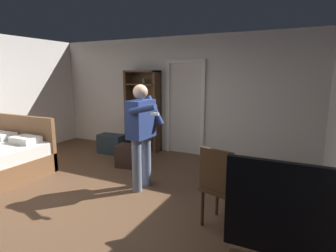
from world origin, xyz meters
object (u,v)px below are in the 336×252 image
Objects in this scene: bookshelf at (143,108)px; suitcase_dark at (112,144)px; bottle_on_table at (289,180)px; wooden_chair at (220,184)px; laptop at (271,182)px; suitcase_small at (129,156)px; side_table at (272,207)px; person_blue_shirt at (142,129)px.

suitcase_dark is (-0.50, -0.61, -0.80)m from bookshelf.
wooden_chair is at bearing 162.16° from bottle_on_table.
laptop is at bearing -19.12° from wooden_chair.
suitcase_small reaches higher than suitcase_dark.
side_table is 2.22m from person_blue_shirt.
bookshelf is at bearing 99.36° from suitcase_small.
laptop is 4.32m from suitcase_dark.
wooden_chair is at bearing 165.21° from side_table.
bottle_on_table is 3.42m from suitcase_small.
bookshelf is 4.24m from laptop.
laptop reaches higher than suitcase_small.
bottle_on_table reaches higher than suitcase_small.
suitcase_dark is at bearing 149.62° from laptop.
bookshelf is 4.26m from side_table.
side_table is at bearing 62.59° from laptop.
wooden_chair is 1.60m from person_blue_shirt.
side_table reaches higher than suitcase_small.
laptop is 0.39× the size of wooden_chair.
person_blue_shirt reaches higher than laptop.
wooden_chair reaches higher than laptop.
laptop is 0.65m from wooden_chair.
side_table is at bearing 150.26° from bottle_on_table.
side_table is at bearing -40.42° from bookshelf.
suitcase_small is at bearing 150.85° from laptop.
person_blue_shirt is at bearing -52.74° from suitcase_small.
laptop is at bearing -32.18° from suitcase_dark.
bottle_on_table is 4.48m from suitcase_dark.
person_blue_shirt reaches higher than wooden_chair.
laptop is 0.18m from bottle_on_table.
bookshelf is 3.12× the size of suitcase_dark.
person_blue_shirt reaches higher than suitcase_dark.
laptop is 0.86× the size of suitcase_small.
laptop is 0.63× the size of suitcase_dark.
bookshelf is 1.13m from suitcase_dark.
laptop is (-0.02, -0.04, 0.28)m from side_table.
laptop is 3.25m from suitcase_small.
bottle_on_table is (0.14, -0.08, 0.35)m from side_table.
laptop is at bearing -41.05° from bookshelf.
suitcase_dark is (-3.72, 2.12, -0.25)m from side_table.
bookshelf is at bearing 120.69° from person_blue_shirt.
suitcase_dark is (-3.70, 2.17, -0.53)m from laptop.
side_table is 1.15× the size of suitcase_dark.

